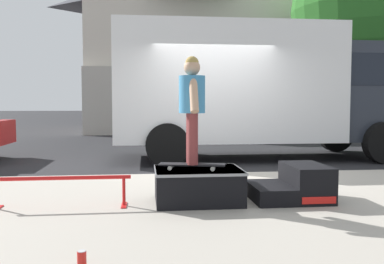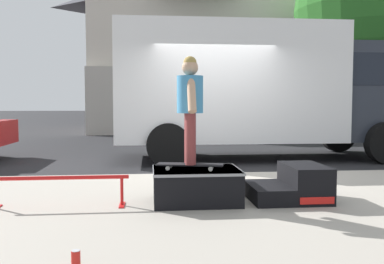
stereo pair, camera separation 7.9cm
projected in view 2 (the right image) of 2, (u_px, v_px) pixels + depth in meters
ground_plane at (224, 175)px, 7.70m from camera, size 140.00×140.00×0.00m
sidewalk_slab at (271, 214)px, 4.71m from camera, size 50.00×5.00×0.12m
skate_box at (196, 184)px, 5.02m from camera, size 1.03×0.79×0.40m
kicker_ramp at (293, 185)px, 5.14m from camera, size 0.91×0.79×0.43m
grind_rail at (59, 183)px, 4.78m from camera, size 1.56×0.28×0.36m
skateboard at (190, 165)px, 4.95m from camera, size 0.80×0.37×0.07m
skater_kid at (190, 101)px, 4.90m from camera, size 0.31×0.65×1.26m
soda_can at (76, 259)px, 3.02m from camera, size 0.07×0.07×0.13m
box_truck at (267, 86)px, 9.90m from camera, size 6.91×2.63×3.05m
street_tree_main at (373, 15)px, 15.37m from camera, size 5.63×5.12×7.23m
house_behind at (187, 45)px, 21.36m from camera, size 9.54×8.23×8.40m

